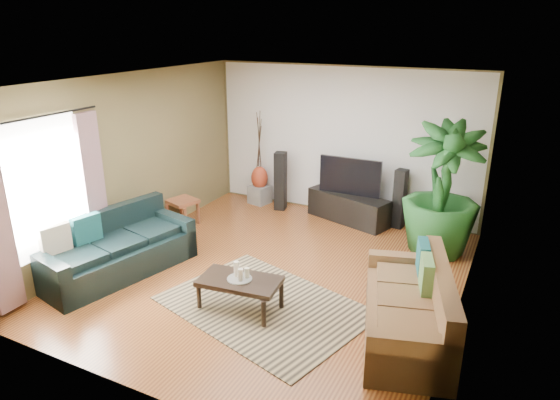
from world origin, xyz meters
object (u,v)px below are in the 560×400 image
Objects in this scene: speaker_right at (400,199)px; pedestal at (260,194)px; sofa_right at (407,303)px; sofa_left at (116,245)px; side_table at (183,212)px; tv_stand at (348,208)px; television at (350,176)px; vase at (259,178)px; speaker_left at (280,181)px; coffee_table at (240,294)px; potted_plant at (442,190)px.

speaker_right is 2.93× the size of pedestal.
sofa_right is at bearing -41.05° from pedestal.
sofa_left is 4.51× the size of side_table.
tv_stand is 0.58m from television.
side_table is (-2.52, -1.50, -0.01)m from tv_stand.
speaker_left is at bearing -12.82° from vase.
speaker_right reaches higher than pedestal.
speaker_right is (-0.87, 3.17, 0.10)m from sofa_right.
sofa_right is 5.49× the size of pedestal.
speaker_left is 3.13× the size of pedestal.
pedestal is at bearing 156.32° from speaker_left.
sofa_right is 4.55m from side_table.
speaker_left is 2.45× the size of vase.
coffee_table is 3.40m from tv_stand.
television is 0.94m from speaker_right.
coffee_table is at bearing -39.38° from side_table.
potted_plant reaches higher than speaker_left.
sofa_right is 2.02m from coffee_table.
potted_plant is (1.88, 2.79, 0.82)m from coffee_table.
television is 2.44× the size of vase.
sofa_left reaches higher than coffee_table.
sofa_left is at bearing 172.14° from coffee_table.
tv_stand reaches higher than coffee_table.
potted_plant is at bearing -34.30° from speaker_right.
speaker_right reaches higher than coffee_table.
potted_plant is 3.71m from pedestal.
television is 3.12× the size of pedestal.
sofa_left is 6.07× the size of pedestal.
potted_plant is (0.78, -0.72, 0.50)m from speaker_right.
tv_stand is 3.17× the size of side_table.
television is 1.00× the size of speaker_left.
pedestal is at bearing 0.00° from vase.
speaker_right is at bearing -7.85° from speaker_left.
sofa_right is 3.29m from speaker_right.
tv_stand is 1.89m from pedestal.
speaker_right is (2.24, 0.12, -0.04)m from speaker_left.
potted_plant is at bearing -22.16° from speaker_left.
pedestal is at bearing 6.29° from sofa_left.
side_table reaches higher than coffee_table.
coffee_table is 0.90× the size of television.
potted_plant is at bearing -11.52° from pedestal.
speaker_right is (1.10, 3.51, 0.32)m from coffee_table.
side_table is (-0.64, -1.62, -0.28)m from vase.
potted_plant is 5.72× the size of pedestal.
sofa_right is 3.56m from television.
sofa_right is 1.87× the size of speaker_right.
television reaches higher than vase.
tv_stand is 1.92m from potted_plant.
tv_stand is 1.40m from speaker_left.
tv_stand is at bearing 160.09° from potted_plant.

